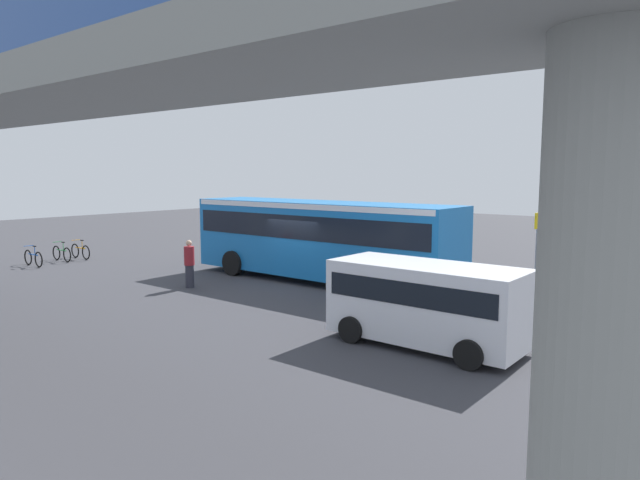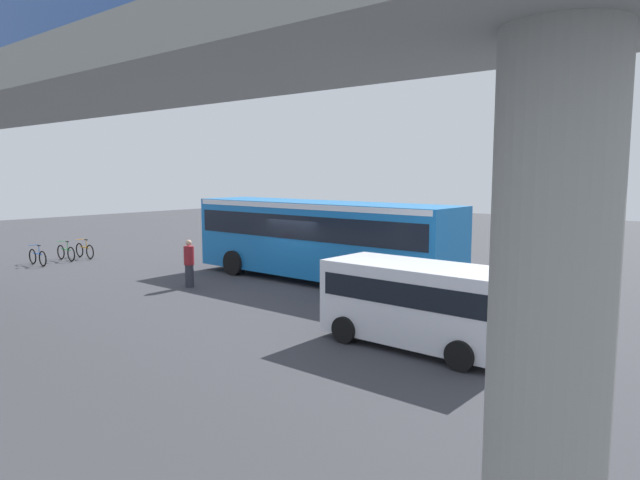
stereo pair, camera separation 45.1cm
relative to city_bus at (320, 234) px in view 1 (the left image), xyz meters
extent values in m
plane|color=#38383D|center=(0.34, 0.64, -1.88)|extent=(80.00, 80.00, 0.00)
cube|color=#196BB7|center=(-0.01, 0.00, -0.17)|extent=(11.50, 2.55, 2.86)
cube|color=black|center=(-0.01, 0.00, 0.35)|extent=(11.04, 2.59, 0.90)
cube|color=white|center=(-0.01, 0.00, 1.15)|extent=(11.27, 2.58, 0.20)
cube|color=black|center=(5.76, 0.00, 0.18)|extent=(0.04, 2.24, 1.20)
cylinder|color=black|center=(3.67, 1.27, -1.36)|extent=(1.04, 0.30, 1.04)
cylinder|color=black|center=(3.67, -1.27, -1.36)|extent=(1.04, 0.30, 1.04)
cylinder|color=black|center=(-3.69, 1.27, -1.36)|extent=(1.04, 0.30, 1.04)
cylinder|color=black|center=(-3.69, -1.27, -1.36)|extent=(1.04, 0.30, 1.04)
cube|color=silver|center=(-7.31, 4.87, -0.77)|extent=(4.80, 1.95, 1.86)
cube|color=black|center=(-7.31, 4.87, -0.41)|extent=(4.42, 1.98, 0.56)
cylinder|color=black|center=(-5.73, 5.84, -1.54)|extent=(0.68, 0.22, 0.68)
cylinder|color=black|center=(-5.73, 3.89, -1.54)|extent=(0.68, 0.22, 0.68)
cylinder|color=black|center=(-8.90, 5.84, -1.54)|extent=(0.68, 0.22, 0.68)
cylinder|color=black|center=(-8.90, 3.89, -1.54)|extent=(0.68, 0.22, 0.68)
torus|color=black|center=(13.10, 5.45, -1.52)|extent=(0.72, 0.06, 0.72)
torus|color=black|center=(12.05, 5.45, -1.52)|extent=(0.72, 0.06, 0.72)
cube|color=blue|center=(12.58, 5.45, -1.34)|extent=(0.89, 0.04, 0.04)
cylinder|color=blue|center=(12.39, 5.45, -1.14)|extent=(0.03, 0.03, 0.40)
cube|color=black|center=(12.39, 5.45, -0.94)|extent=(0.20, 0.08, 0.04)
cylinder|color=blue|center=(12.98, 5.45, -0.97)|extent=(0.02, 0.44, 0.02)
torus|color=black|center=(13.54, 3.90, -1.52)|extent=(0.72, 0.06, 0.72)
torus|color=black|center=(12.49, 3.90, -1.52)|extent=(0.72, 0.06, 0.72)
cube|color=green|center=(13.02, 3.90, -1.34)|extent=(0.89, 0.04, 0.04)
cylinder|color=green|center=(12.83, 3.90, -1.14)|extent=(0.03, 0.03, 0.40)
cube|color=black|center=(12.83, 3.90, -0.94)|extent=(0.20, 0.08, 0.04)
cylinder|color=green|center=(13.41, 3.90, -0.97)|extent=(0.02, 0.44, 0.02)
torus|color=black|center=(13.58, 2.92, -1.52)|extent=(0.72, 0.06, 0.72)
torus|color=black|center=(12.53, 2.92, -1.52)|extent=(0.72, 0.06, 0.72)
cube|color=orange|center=(13.06, 2.92, -1.34)|extent=(0.89, 0.04, 0.04)
cylinder|color=orange|center=(12.87, 2.92, -1.14)|extent=(0.03, 0.03, 0.40)
cube|color=black|center=(12.87, 2.92, -0.94)|extent=(0.20, 0.08, 0.04)
cylinder|color=orange|center=(13.46, 2.92, -0.97)|extent=(0.02, 0.44, 0.02)
cylinder|color=#2D2D38|center=(3.05, 4.01, -1.46)|extent=(0.32, 0.32, 0.85)
cylinder|color=maroon|center=(3.05, 4.01, -0.68)|extent=(0.38, 0.38, 0.70)
sphere|color=tan|center=(3.05, 4.01, -0.20)|extent=(0.22, 0.22, 0.22)
cylinder|color=slate|center=(-6.95, -4.35, -0.48)|extent=(0.08, 0.08, 2.80)
cube|color=yellow|center=(-6.95, -4.35, 0.62)|extent=(0.04, 0.60, 0.60)
cube|color=silver|center=(-3.66, -1.56, -1.88)|extent=(2.00, 0.20, 0.01)
cube|color=silver|center=(0.34, -1.56, -1.88)|extent=(2.00, 0.20, 0.01)
cube|color=silver|center=(4.34, -1.56, -1.88)|extent=(2.00, 0.20, 0.01)
cylinder|color=gray|center=(-12.91, 12.67, 0.77)|extent=(0.90, 0.90, 5.31)
camera|label=1|loc=(-13.91, 17.21, 2.41)|focal=31.87mm
camera|label=2|loc=(-14.25, 16.92, 2.41)|focal=31.87mm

